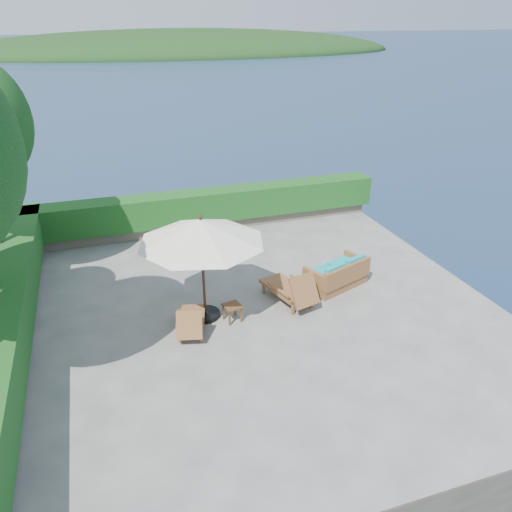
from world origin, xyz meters
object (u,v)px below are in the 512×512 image
object	(u,v)px
wicker_loveseat	(337,276)
lounge_right	(291,289)
side_table	(232,308)
patio_umbrella	(201,232)
lounge_left	(191,321)

from	to	relation	value
wicker_loveseat	lounge_right	bearing A→B (deg)	174.48
lounge_right	side_table	distance (m)	1.68
patio_umbrella	lounge_right	world-z (taller)	patio_umbrella
wicker_loveseat	lounge_left	bearing A→B (deg)	171.77
lounge_right	side_table	world-z (taller)	lounge_right
side_table	wicker_loveseat	world-z (taller)	wicker_loveseat
side_table	wicker_loveseat	xyz separation A→B (m)	(3.18, 0.73, -0.03)
lounge_left	lounge_right	xyz separation A→B (m)	(2.71, 0.52, 0.08)
lounge_left	lounge_right	bearing A→B (deg)	24.93
lounge_left	patio_umbrella	bearing A→B (deg)	64.96
patio_umbrella	lounge_right	xyz separation A→B (m)	(2.24, -0.07, -1.86)
patio_umbrella	side_table	size ratio (longest dim) A/B	7.04
patio_umbrella	side_table	bearing A→B (deg)	-33.42
patio_umbrella	lounge_right	size ratio (longest dim) A/B	1.83
side_table	lounge_left	bearing A→B (deg)	-169.53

